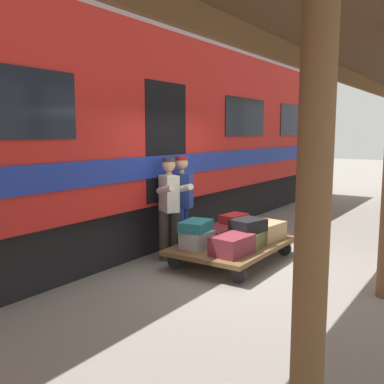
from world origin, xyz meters
name	(u,v)px	position (x,y,z in m)	size (l,w,h in m)	color
ground_plane	(255,271)	(0.00, 0.00, 0.00)	(60.00, 60.00, 0.00)	gray
train_car	(104,135)	(3.20, 0.00, 2.06)	(3.03, 16.47, 4.00)	#B21E19
luggage_cart	(233,246)	(0.52, -0.21, 0.27)	(1.39, 2.11, 0.32)	brown
suitcase_burgundy_valise	(232,245)	(0.21, 0.37, 0.46)	(0.44, 0.64, 0.28)	maroon
suitcase_tan_vintage	(265,230)	(0.21, -0.79, 0.46)	(0.48, 0.63, 0.28)	tan
suitcase_olive_duffel	(250,239)	(0.21, -0.21, 0.44)	(0.39, 0.61, 0.24)	brown
suitcase_gray_aluminum	(197,240)	(0.83, 0.37, 0.45)	(0.37, 0.48, 0.26)	#9EA0A5
suitcase_maroon_trunk	(216,234)	(0.83, -0.21, 0.42)	(0.49, 0.62, 0.21)	maroon
suitcase_slate_roller	(233,228)	(0.83, -0.79, 0.42)	(0.44, 0.51, 0.21)	#4C515B
suitcase_red_plastic	(234,218)	(0.82, -0.79, 0.60)	(0.32, 0.51, 0.15)	#AD231E
suitcase_black_hardshell	(248,225)	(0.23, -0.19, 0.65)	(0.39, 0.51, 0.20)	black
suitcase_teal_softside	(196,226)	(0.87, 0.35, 0.66)	(0.38, 0.54, 0.16)	#1E666B
porter_in_overalls	(181,201)	(1.52, -0.15, 0.93)	(0.72, 0.54, 1.70)	navy
porter_by_door	(170,205)	(1.44, 0.28, 0.93)	(0.74, 0.62, 1.70)	#332D28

